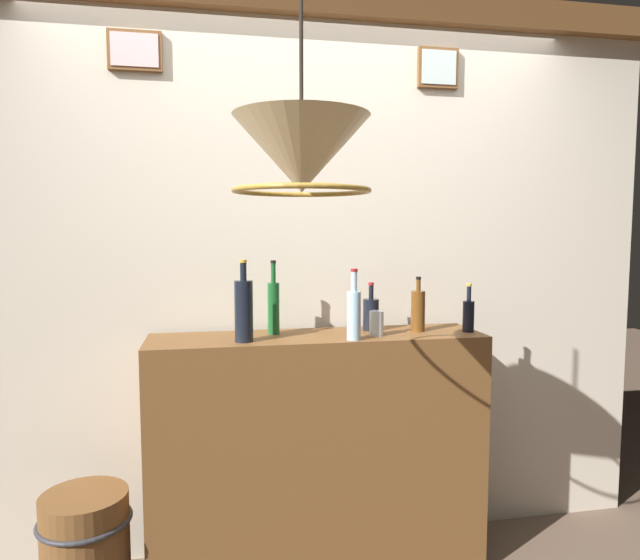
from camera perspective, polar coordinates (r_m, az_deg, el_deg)
panelled_rear_partition at (r=2.72m, az=-1.25°, el=2.32°), size 3.49×0.15×2.67m
bar_shelf_unit at (r=2.66m, az=-0.21°, el=-17.11°), size 1.48×0.37×1.08m
liquor_bottle_vermouth at (r=2.66m, az=14.79°, el=-3.39°), size 0.05×0.05×0.22m
liquor_bottle_vodka at (r=2.36m, az=-7.72°, el=-2.97°), size 0.08×0.08×0.34m
liquor_bottle_scotch at (r=2.63m, az=9.89°, el=-3.02°), size 0.06×0.06×0.25m
liquor_bottle_brandy at (r=2.52m, az=-4.72°, el=-2.63°), size 0.05×0.05×0.33m
liquor_bottle_tequila at (r=2.62m, az=5.17°, el=-3.39°), size 0.07×0.07×0.22m
liquor_bottle_rye at (r=2.39m, az=3.45°, el=-3.33°), size 0.06×0.06×0.30m
glass_tumbler_rocks at (r=2.50m, az=5.73°, el=-4.38°), size 0.06×0.06×0.11m
pendant_lamp at (r=1.73m, az=-1.88°, el=12.37°), size 0.42×0.42×0.58m
wooden_barrel at (r=2.70m, az=-22.59°, el=-24.14°), size 0.37×0.37×0.49m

